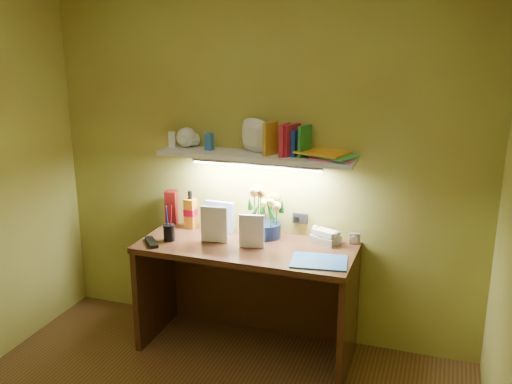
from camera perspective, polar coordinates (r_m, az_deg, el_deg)
desk at (r=3.85m, az=-0.93°, el=-10.52°), size 1.40×0.60×0.75m
flower_bouquet at (r=3.78m, az=1.04°, el=-2.05°), size 0.28×0.28×0.35m
telephone at (r=3.74m, az=6.99°, el=-4.32°), size 0.21×0.18×0.10m
desk_clock at (r=3.77m, az=9.83°, el=-4.59°), size 0.08×0.05×0.07m
whisky_bottle at (r=3.99m, az=-6.58°, el=-1.74°), size 0.08×0.08×0.27m
whisky_box at (r=4.10m, az=-8.46°, el=-1.51°), size 0.09×0.09×0.24m
pen_cup at (r=3.79m, az=-8.70°, el=-3.49°), size 0.10×0.10×0.18m
art_card at (r=3.92m, az=-3.71°, el=-2.48°), size 0.21×0.05×0.21m
tv_remote at (r=3.78m, az=-10.42°, el=-4.95°), size 0.16×0.18×0.02m
blue_folder at (r=3.45m, az=6.32°, el=-6.91°), size 0.36×0.29×0.01m
desk_book_a at (r=3.74m, az=-5.55°, el=-3.14°), size 0.18×0.03×0.25m
desk_book_b at (r=3.63m, az=-1.72°, el=-3.88°), size 0.16×0.04×0.22m
wall_shelf at (r=3.70m, az=-0.08°, el=4.19°), size 1.32×0.33×0.24m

